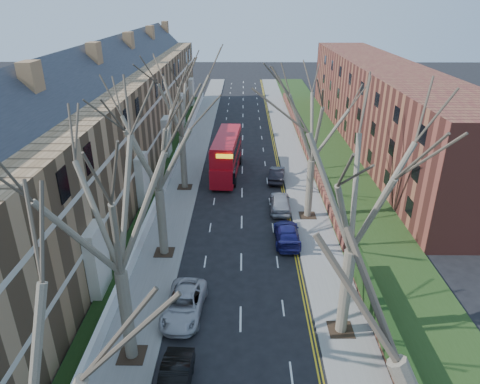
{
  "coord_description": "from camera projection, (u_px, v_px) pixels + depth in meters",
  "views": [
    {
      "loc": [
        0.15,
        -10.9,
        17.31
      ],
      "look_at": [
        -0.15,
        21.41,
        2.61
      ],
      "focal_mm": 32.0,
      "sensor_mm": 36.0,
      "label": 1
    }
  ],
  "objects": [
    {
      "name": "terrace_left",
      "position": [
        107.0,
        126.0,
        43.13
      ],
      "size": [
        9.7,
        78.0,
        13.6
      ],
      "color": "olive",
      "rests_on": "ground"
    },
    {
      "name": "pavement_left",
      "position": [
        194.0,
        152.0,
        52.61
      ],
      "size": [
        3.0,
        102.0,
        0.12
      ],
      "primitive_type": "cube",
      "color": "slate",
      "rests_on": "ground"
    },
    {
      "name": "tree_left_far",
      "position": [
        154.0,
        134.0,
        27.87
      ],
      "size": [
        10.15,
        10.15,
        14.22
      ],
      "color": "brown",
      "rests_on": "ground"
    },
    {
      "name": "grass_verge_right",
      "position": [
        328.0,
        151.0,
        52.43
      ],
      "size": [
        6.0,
        102.0,
        0.06
      ],
      "color": "#233C15",
      "rests_on": "ground"
    },
    {
      "name": "car_left_mid",
      "position": [
        175.0,
        383.0,
        20.27
      ],
      "size": [
        1.54,
        4.12,
        1.35
      ],
      "primitive_type": "imported",
      "rotation": [
        0.0,
        0.0,
        -0.03
      ],
      "color": "black",
      "rests_on": "ground"
    },
    {
      "name": "tree_right_far",
      "position": [
        315.0,
        112.0,
        33.24
      ],
      "size": [
        10.15,
        10.15,
        14.22
      ],
      "color": "brown",
      "rests_on": "ground"
    },
    {
      "name": "car_right_mid",
      "position": [
        280.0,
        202.0,
        37.96
      ],
      "size": [
        1.95,
        4.53,
        1.52
      ],
      "primitive_type": "imported",
      "rotation": [
        0.0,
        0.0,
        3.11
      ],
      "color": "#96979E",
      "rests_on": "ground"
    },
    {
      "name": "flats_right",
      "position": [
        381.0,
        105.0,
        54.01
      ],
      "size": [
        13.97,
        54.0,
        10.0
      ],
      "color": "brown",
      "rests_on": "ground"
    },
    {
      "name": "car_right_near",
      "position": [
        287.0,
        234.0,
        33.06
      ],
      "size": [
        1.94,
        4.72,
        1.37
      ],
      "primitive_type": "imported",
      "rotation": [
        0.0,
        0.0,
        3.14
      ],
      "color": "navy",
      "rests_on": "ground"
    },
    {
      "name": "car_right_far",
      "position": [
        277.0,
        174.0,
        44.14
      ],
      "size": [
        2.04,
        4.38,
        1.39
      ],
      "primitive_type": "imported",
      "rotation": [
        0.0,
        0.0,
        3.0
      ],
      "color": "black",
      "rests_on": "ground"
    },
    {
      "name": "double_decker_bus",
      "position": [
        227.0,
        156.0,
        45.07
      ],
      "size": [
        3.12,
        10.14,
        4.22
      ],
      "rotation": [
        0.0,
        0.0,
        3.07
      ],
      "color": "#A60B16",
      "rests_on": "ground"
    },
    {
      "name": "tree_right_mid",
      "position": [
        360.0,
        176.0,
        20.36
      ],
      "size": [
        10.5,
        10.5,
        14.71
      ],
      "color": "brown",
      "rests_on": "ground"
    },
    {
      "name": "pavement_right",
      "position": [
        291.0,
        152.0,
        52.51
      ],
      "size": [
        3.0,
        102.0,
        0.12
      ],
      "primitive_type": "cube",
      "color": "slate",
      "rests_on": "ground"
    },
    {
      "name": "car_left_far",
      "position": [
        184.0,
        304.0,
        25.44
      ],
      "size": [
        2.57,
        4.99,
        1.35
      ],
      "primitive_type": "imported",
      "rotation": [
        0.0,
        0.0,
        -0.07
      ],
      "color": "#AFAEB4",
      "rests_on": "ground"
    },
    {
      "name": "tree_left_mid",
      "position": [
        110.0,
        193.0,
        18.64
      ],
      "size": [
        10.5,
        10.5,
        14.71
      ],
      "color": "brown",
      "rests_on": "ground"
    },
    {
      "name": "front_wall_left",
      "position": [
        170.0,
        171.0,
        45.11
      ],
      "size": [
        0.3,
        78.0,
        1.0
      ],
      "color": "white",
      "rests_on": "ground"
    },
    {
      "name": "tree_left_dist",
      "position": [
        179.0,
        92.0,
        38.66
      ],
      "size": [
        10.5,
        10.5,
        14.71
      ],
      "color": "brown",
      "rests_on": "ground"
    }
  ]
}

